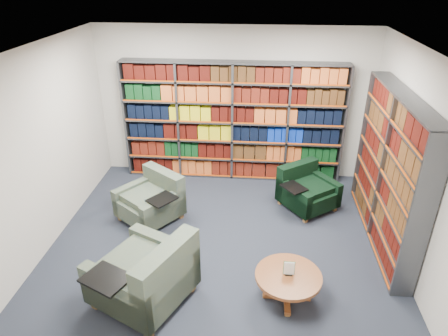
# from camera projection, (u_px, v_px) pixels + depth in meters

# --- Properties ---
(room_shell) EXTENTS (5.02, 5.02, 2.82)m
(room_shell) POSITION_uv_depth(u_px,v_px,m) (220.00, 165.00, 5.13)
(room_shell) COLOR black
(room_shell) RESTS_ON ground
(bookshelf_back) EXTENTS (4.00, 0.28, 2.20)m
(bookshelf_back) POSITION_uv_depth(u_px,v_px,m) (233.00, 123.00, 7.34)
(bookshelf_back) COLOR #47494F
(bookshelf_back) RESTS_ON ground
(bookshelf_right) EXTENTS (0.28, 2.50, 2.20)m
(bookshelf_right) POSITION_uv_depth(u_px,v_px,m) (389.00, 172.00, 5.61)
(bookshelf_right) COLOR #47494F
(bookshelf_right) RESTS_ON ground
(chair_teal_left) EXTENTS (1.17, 1.17, 0.76)m
(chair_teal_left) POSITION_uv_depth(u_px,v_px,m) (153.00, 201.00, 6.42)
(chair_teal_left) COLOR #082036
(chair_teal_left) RESTS_ON ground
(chair_green_right) EXTENTS (1.10, 1.10, 0.71)m
(chair_green_right) POSITION_uv_depth(u_px,v_px,m) (305.00, 191.00, 6.75)
(chair_green_right) COLOR black
(chair_green_right) RESTS_ON ground
(chair_teal_front) EXTENTS (1.35, 1.36, 0.92)m
(chair_teal_front) POSITION_uv_depth(u_px,v_px,m) (149.00, 278.00, 4.75)
(chair_teal_front) COLOR #082036
(chair_teal_front) RESTS_ON ground
(coffee_table) EXTENTS (0.81, 0.81, 0.57)m
(coffee_table) POSITION_uv_depth(u_px,v_px,m) (288.00, 280.00, 4.82)
(coffee_table) COLOR brown
(coffee_table) RESTS_ON ground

